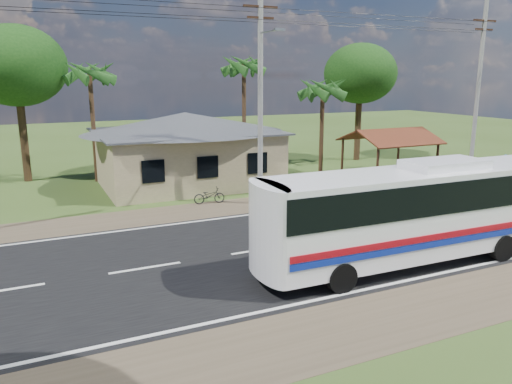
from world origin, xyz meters
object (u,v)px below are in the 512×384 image
waiting_shed (390,138)px  person (504,166)px  motorcycle (209,196)px  coach_bus (420,206)px

waiting_shed → person: (7.49, -2.49, -1.96)m
motorcycle → coach_bus: bearing=-152.3°
motorcycle → person: 19.97m
coach_bus → waiting_shed: bearing=55.8°
person → coach_bus: bearing=20.1°
waiting_shed → coach_bus: 14.67m
waiting_shed → motorcycle: waiting_shed is taller
coach_bus → motorcycle: coach_bus is taller
waiting_shed → coach_bus: coach_bus is taller
motorcycle → person: size_ratio=1.06×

